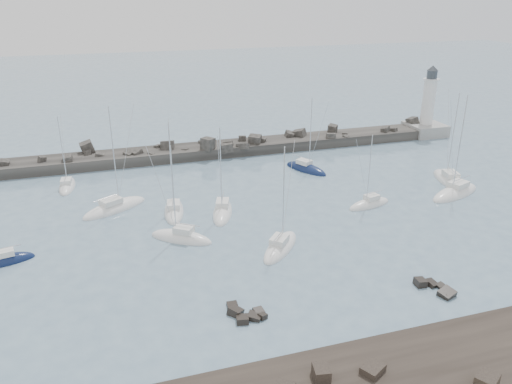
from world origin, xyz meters
TOP-DOWN VIEW (x-y plane):
  - ground at (0.00, 0.00)m, footprint 400.00×400.00m
  - rock_cluster_near at (-5.04, -9.46)m, footprint 3.54×3.87m
  - rock_cluster_far at (14.24, -11.07)m, footprint 2.91×3.94m
  - breakwater at (-7.51, 38.01)m, footprint 115.00×7.25m
  - lighthouse at (47.00, 38.00)m, footprint 7.00×7.00m
  - sailboat_0 at (-21.77, 29.02)m, footprint 2.81×7.46m
  - sailboat_1 at (-27.59, 7.44)m, footprint 6.69×3.28m
  - sailboat_2 at (-7.77, 15.15)m, footprint 3.80×8.56m
  - sailboat_3 at (-15.33, 18.47)m, footprint 9.79×7.43m
  - sailboat_4 at (-8.11, 7.09)m, footprint 7.83×6.57m
  - sailboat_5 at (-1.66, 12.81)m, footprint 4.95×8.49m
  - sailboat_6 at (2.39, 1.41)m, footprint 7.33×7.91m
  - sailboat_7 at (15.56, 25.38)m, footprint 5.97×8.52m
  - sailboat_8 at (18.32, 9.31)m, footprint 7.19×3.61m
  - sailboat_9 at (34.63, 13.86)m, footprint 5.05×9.76m
  - sailboat_10 at (32.24, 9.17)m, footprint 10.48×6.40m

SIDE VIEW (x-z plane):
  - ground at x=0.00m, z-range 0.00..0.00m
  - rock_cluster_far at x=14.24m, z-range -0.69..0.86m
  - sailboat_0 at x=-21.77m, z-range -5.67..5.92m
  - rock_cluster_near at x=-5.04m, z-range -0.45..0.71m
  - sailboat_1 at x=-27.59m, z-range -5.05..5.32m
  - sailboat_3 at x=-15.33m, z-range -7.41..7.69m
  - sailboat_2 at x=-7.77m, z-range -6.43..6.71m
  - sailboat_8 at x=18.32m, z-range -5.40..5.69m
  - sailboat_7 at x=15.56m, z-range -6.42..6.71m
  - sailboat_6 at x=2.39m, z-range -6.43..6.73m
  - sailboat_9 at x=34.63m, z-range -7.25..7.55m
  - sailboat_10 at x=32.24m, z-range -7.77..8.07m
  - sailboat_5 at x=-1.66m, z-range -6.36..6.67m
  - sailboat_4 at x=-8.11m, z-range -6.20..6.51m
  - breakwater at x=-7.51m, z-range -2.47..3.10m
  - lighthouse at x=47.00m, z-range -4.21..10.39m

